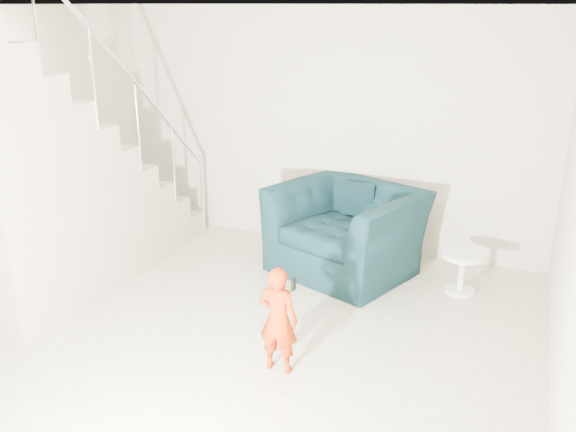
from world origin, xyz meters
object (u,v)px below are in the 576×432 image
object	(u,v)px
armchair	(346,231)
side_table	(462,266)
staircase	(53,200)
toddler	(278,320)

from	to	relation	value
armchair	side_table	bearing A→B (deg)	17.06
armchair	side_table	distance (m)	1.23
side_table	staircase	size ratio (longest dim) A/B	0.12
armchair	staircase	world-z (taller)	staircase
armchair	toddler	size ratio (longest dim) A/B	1.60
toddler	staircase	world-z (taller)	staircase
staircase	side_table	bearing A→B (deg)	21.06
side_table	staircase	xyz separation A→B (m)	(-3.68, -1.42, 0.67)
side_table	staircase	bearing A→B (deg)	-158.94
toddler	side_table	xyz separation A→B (m)	(1.15, 1.91, -0.15)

